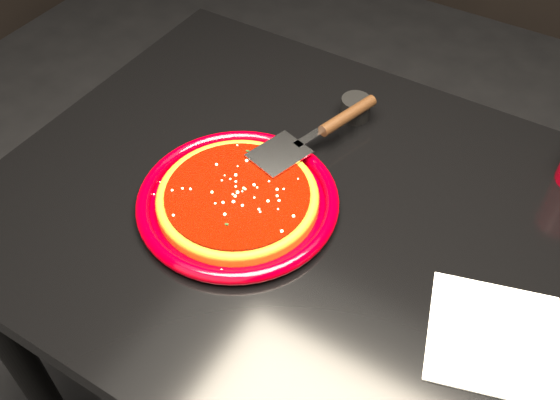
% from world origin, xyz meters
% --- Properties ---
extents(table, '(1.20, 0.80, 0.75)m').
position_xyz_m(table, '(0.00, 0.00, 0.38)').
color(table, black).
rests_on(table, floor).
extents(plate, '(0.38, 0.38, 0.02)m').
position_xyz_m(plate, '(-0.19, -0.05, 0.76)').
color(plate, '#840009').
rests_on(plate, table).
extents(pizza_crust, '(0.31, 0.31, 0.01)m').
position_xyz_m(pizza_crust, '(-0.19, -0.05, 0.77)').
color(pizza_crust, brown).
rests_on(pizza_crust, plate).
extents(pizza_crust_rim, '(0.31, 0.31, 0.02)m').
position_xyz_m(pizza_crust_rim, '(-0.19, -0.05, 0.77)').
color(pizza_crust_rim, brown).
rests_on(pizza_crust_rim, plate).
extents(pizza_sauce, '(0.27, 0.27, 0.01)m').
position_xyz_m(pizza_sauce, '(-0.19, -0.05, 0.78)').
color(pizza_sauce, '#6B0900').
rests_on(pizza_sauce, plate).
extents(parmesan_dusting, '(0.22, 0.22, 0.01)m').
position_xyz_m(parmesan_dusting, '(-0.19, -0.05, 0.78)').
color(parmesan_dusting, beige).
rests_on(parmesan_dusting, plate).
extents(basil_flecks, '(0.20, 0.20, 0.00)m').
position_xyz_m(basil_flecks, '(-0.19, -0.05, 0.78)').
color(basil_flecks, black).
rests_on(basil_flecks, plate).
extents(pizza_server, '(0.17, 0.32, 0.02)m').
position_xyz_m(pizza_server, '(-0.15, 0.13, 0.79)').
color(pizza_server, silver).
rests_on(pizza_server, plate).
extents(napkin_a, '(0.21, 0.21, 0.00)m').
position_xyz_m(napkin_a, '(0.23, -0.07, 0.75)').
color(napkin_a, white).
rests_on(napkin_a, table).
extents(ramekin, '(0.07, 0.07, 0.04)m').
position_xyz_m(ramekin, '(-0.13, 0.24, 0.77)').
color(ramekin, black).
rests_on(ramekin, table).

